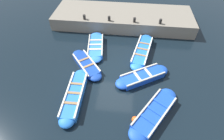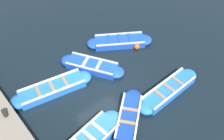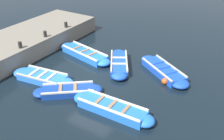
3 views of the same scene
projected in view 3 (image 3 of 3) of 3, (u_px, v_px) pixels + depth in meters
The scene contains 13 objects.
ground_plane at pixel (96, 77), 13.29m from camera, with size 120.00×120.00×0.00m, color black.
boat_far_corner at pixel (68, 91), 11.94m from camera, with size 2.96×2.56×0.37m.
boat_end_of_row at pixel (163, 71), 13.54m from camera, with size 3.54×2.76×0.41m.
boat_tucked at pixel (119, 64), 14.20m from camera, with size 2.45×3.33×0.42m.
boat_inner_gap at pixel (85, 54), 15.26m from camera, with size 4.00×1.63×0.43m.
boat_broadside at pixel (43, 77), 12.97m from camera, with size 3.48×1.38×0.38m.
boat_bow_out at pixel (112, 108), 10.75m from camera, with size 3.75×0.89×0.44m.
quay_wall at pixel (18, 45), 15.65m from camera, with size 3.57×11.01×0.98m.
bollard_north at pixel (66, 25), 16.75m from camera, with size 0.20×0.20×0.35m, color black.
bollard_mid_north at pixel (45, 34), 15.36m from camera, with size 0.20×0.20×0.35m, color black.
bollard_mid_south at pixel (20, 45), 13.98m from camera, with size 0.20×0.20×0.35m, color black.
buoy_orange_near at pixel (67, 48), 16.11m from camera, with size 0.25×0.25×0.25m, color silver.
buoy_yellow_far at pixel (165, 81), 12.66m from camera, with size 0.32×0.32×0.32m, color #E05119.
Camera 3 is at (-6.67, 9.29, 6.84)m, focal length 42.00 mm.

